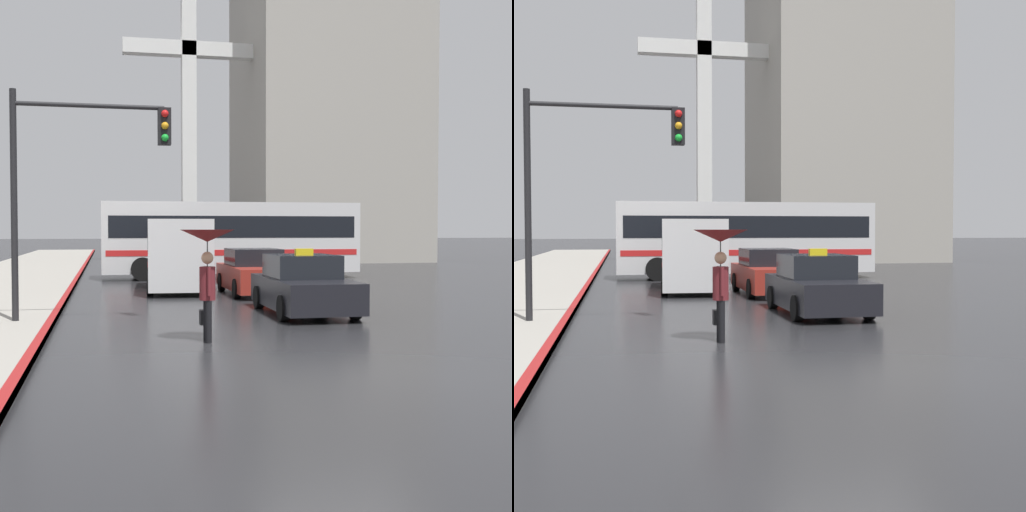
% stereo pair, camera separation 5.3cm
% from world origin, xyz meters
% --- Properties ---
extents(ground_plane, '(300.00, 300.00, 0.00)m').
position_xyz_m(ground_plane, '(0.00, 0.00, 0.00)').
color(ground_plane, '#262628').
extents(taxi, '(1.91, 4.31, 1.61)m').
position_xyz_m(taxi, '(1.43, 7.03, 0.67)').
color(taxi, black).
rests_on(taxi, ground_plane).
extents(sedan_red, '(1.91, 4.66, 1.46)m').
position_xyz_m(sedan_red, '(1.34, 12.60, 0.67)').
color(sedan_red, '#A52D23').
rests_on(sedan_red, ground_plane).
extents(ambulance_van, '(2.35, 5.58, 2.40)m').
position_xyz_m(ambulance_van, '(-0.97, 14.21, 1.33)').
color(ambulance_van, silver).
rests_on(ambulance_van, ground_plane).
extents(city_bus, '(10.85, 2.73, 3.22)m').
position_xyz_m(city_bus, '(1.87, 20.20, 1.79)').
color(city_bus, silver).
rests_on(city_bus, ground_plane).
extents(pedestrian_with_umbrella, '(1.01, 1.01, 2.08)m').
position_xyz_m(pedestrian_with_umbrella, '(-1.52, 3.07, 1.67)').
color(pedestrian_with_umbrella, black).
rests_on(pedestrian_with_umbrella, ground_plane).
extents(traffic_light, '(3.37, 0.38, 5.04)m').
position_xyz_m(traffic_light, '(-3.85, 5.80, 3.52)').
color(traffic_light, black).
rests_on(traffic_light, ground_plane).
extents(building_tower_near, '(10.98, 12.73, 33.74)m').
position_xyz_m(building_tower_near, '(11.38, 37.52, 16.87)').
color(building_tower_near, '#A39E93').
rests_on(building_tower_near, ground_plane).
extents(monument_cross, '(8.21, 0.90, 18.66)m').
position_xyz_m(monument_cross, '(1.81, 35.27, 10.58)').
color(monument_cross, white).
rests_on(monument_cross, ground_plane).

